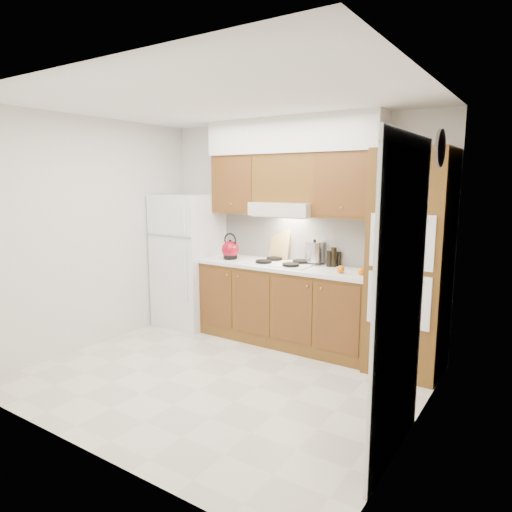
{
  "coord_description": "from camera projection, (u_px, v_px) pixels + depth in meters",
  "views": [
    {
      "loc": [
        2.59,
        -3.32,
        1.9
      ],
      "look_at": [
        0.11,
        0.45,
        1.15
      ],
      "focal_mm": 32.0,
      "sensor_mm": 36.0,
      "label": 1
    }
  ],
  "objects": [
    {
      "name": "floor",
      "position": [
        221.0,
        377.0,
        4.45
      ],
      "size": [
        3.6,
        3.6,
        0.0
      ],
      "primitive_type": "plane",
      "color": "beige",
      "rests_on": "ground"
    },
    {
      "name": "ceiling",
      "position": [
        218.0,
        100.0,
        4.03
      ],
      "size": [
        3.6,
        3.6,
        0.0
      ],
      "primitive_type": "plane",
      "color": "white",
      "rests_on": "wall_back"
    },
    {
      "name": "wall_back",
      "position": [
        296.0,
        231.0,
        5.48
      ],
      "size": [
        3.6,
        0.02,
        2.6
      ],
      "primitive_type": "cube",
      "color": "silver",
      "rests_on": "floor"
    },
    {
      "name": "wall_left",
      "position": [
        95.0,
        233.0,
        5.22
      ],
      "size": [
        0.02,
        3.0,
        2.6
      ],
      "primitive_type": "cube",
      "color": "silver",
      "rests_on": "floor"
    },
    {
      "name": "wall_right",
      "position": [
        418.0,
        265.0,
        3.27
      ],
      "size": [
        0.02,
        3.0,
        2.6
      ],
      "primitive_type": "cube",
      "color": "silver",
      "rests_on": "floor"
    },
    {
      "name": "fridge",
      "position": [
        189.0,
        260.0,
        6.02
      ],
      "size": [
        0.75,
        0.72,
        1.72
      ],
      "primitive_type": "cube",
      "color": "white",
      "rests_on": "floor"
    },
    {
      "name": "base_cabinets",
      "position": [
        285.0,
        305.0,
        5.36
      ],
      "size": [
        2.11,
        0.6,
        0.9
      ],
      "primitive_type": "cube",
      "color": "brown",
      "rests_on": "floor"
    },
    {
      "name": "countertop",
      "position": [
        285.0,
        266.0,
        5.27
      ],
      "size": [
        2.13,
        0.62,
        0.04
      ],
      "primitive_type": "cube",
      "color": "white",
      "rests_on": "base_cabinets"
    },
    {
      "name": "backsplash",
      "position": [
        297.0,
        238.0,
        5.46
      ],
      "size": [
        2.11,
        0.03,
        0.56
      ],
      "primitive_type": "cube",
      "color": "white",
      "rests_on": "countertop"
    },
    {
      "name": "oven_cabinet",
      "position": [
        410.0,
        263.0,
        4.46
      ],
      "size": [
        0.7,
        0.65,
        2.2
      ],
      "primitive_type": "cube",
      "color": "brown",
      "rests_on": "floor"
    },
    {
      "name": "upper_cab_left",
      "position": [
        240.0,
        184.0,
        5.64
      ],
      "size": [
        0.63,
        0.33,
        0.7
      ],
      "primitive_type": "cube",
      "color": "brown",
      "rests_on": "wall_back"
    },
    {
      "name": "upper_cab_right",
      "position": [
        349.0,
        185.0,
        4.86
      ],
      "size": [
        0.73,
        0.33,
        0.7
      ],
      "primitive_type": "cube",
      "color": "brown",
      "rests_on": "wall_back"
    },
    {
      "name": "range_hood",
      "position": [
        285.0,
        209.0,
        5.26
      ],
      "size": [
        0.75,
        0.45,
        0.15
      ],
      "primitive_type": "cube",
      "color": "silver",
      "rests_on": "wall_back"
    },
    {
      "name": "upper_cab_over_hood",
      "position": [
        288.0,
        178.0,
        5.25
      ],
      "size": [
        0.75,
        0.33,
        0.55
      ],
      "primitive_type": "cube",
      "color": "brown",
      "rests_on": "range_hood"
    },
    {
      "name": "soffit",
      "position": [
        292.0,
        135.0,
        5.14
      ],
      "size": [
        2.13,
        0.36,
        0.4
      ],
      "primitive_type": "cube",
      "color": "silver",
      "rests_on": "wall_back"
    },
    {
      "name": "cooktop",
      "position": [
        282.0,
        263.0,
        5.31
      ],
      "size": [
        0.74,
        0.5,
        0.01
      ],
      "primitive_type": "cube",
      "color": "white",
      "rests_on": "countertop"
    },
    {
      "name": "doorway",
      "position": [
        401.0,
        310.0,
        3.02
      ],
      "size": [
        0.02,
        0.9,
        2.1
      ],
      "primitive_type": "cube",
      "color": "black",
      "rests_on": "floor"
    },
    {
      "name": "wall_clock",
      "position": [
        440.0,
        148.0,
        3.59
      ],
      "size": [
        0.02,
        0.3,
        0.3
      ],
      "primitive_type": "cylinder",
      "rotation": [
        0.0,
        1.57,
        0.0
      ],
      "color": "#3F3833",
      "rests_on": "wall_right"
    },
    {
      "name": "kettle",
      "position": [
        230.0,
        250.0,
        5.61
      ],
      "size": [
        0.26,
        0.26,
        0.21
      ],
      "primitive_type": "sphere",
      "rotation": [
        0.0,
        0.0,
        -0.24
      ],
      "color": "maroon",
      "rests_on": "countertop"
    },
    {
      "name": "cutting_board",
      "position": [
        280.0,
        243.0,
        5.57
      ],
      "size": [
        0.29,
        0.12,
        0.37
      ],
      "primitive_type": "cube",
      "rotation": [
        -0.21,
        0.0,
        -0.1
      ],
      "color": "tan",
      "rests_on": "countertop"
    },
    {
      "name": "stock_pot",
      "position": [
        314.0,
        252.0,
        5.27
      ],
      "size": [
        0.27,
        0.27,
        0.22
      ],
      "primitive_type": "cylinder",
      "rotation": [
        0.0,
        0.0,
        0.33
      ],
      "color": "silver",
      "rests_on": "cooktop"
    },
    {
      "name": "condiment_a",
      "position": [
        334.0,
        257.0,
        5.12
      ],
      "size": [
        0.08,
        0.08,
        0.22
      ],
      "primitive_type": "cylinder",
      "rotation": [
        0.0,
        0.0,
        0.41
      ],
      "color": "black",
      "rests_on": "countertop"
    },
    {
      "name": "condiment_b",
      "position": [
        339.0,
        259.0,
        5.16
      ],
      "size": [
        0.06,
        0.06,
        0.16
      ],
      "primitive_type": "cylinder",
      "rotation": [
        0.0,
        0.0,
        -0.32
      ],
      "color": "black",
      "rests_on": "countertop"
    },
    {
      "name": "condiment_c",
      "position": [
        329.0,
        259.0,
        5.13
      ],
      "size": [
        0.08,
        0.08,
        0.18
      ],
      "primitive_type": "cylinder",
      "rotation": [
        0.0,
        0.0,
        -0.28
      ],
      "color": "black",
      "rests_on": "countertop"
    },
    {
      "name": "orange_near",
      "position": [
        361.0,
        271.0,
        4.68
      ],
      "size": [
        0.08,
        0.08,
        0.07
      ],
      "primitive_type": "sphere",
      "rotation": [
        0.0,
        0.0,
        -0.13
      ],
      "color": "#FF610D",
      "rests_on": "countertop"
    },
    {
      "name": "orange_far",
      "position": [
        341.0,
        269.0,
        4.77
      ],
      "size": [
        0.09,
        0.09,
        0.08
      ],
      "primitive_type": "sphere",
      "rotation": [
        0.0,
        0.0,
        -0.16
      ],
      "color": "#D7570B",
      "rests_on": "countertop"
    }
  ]
}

